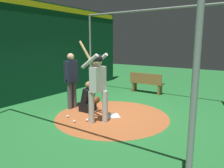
% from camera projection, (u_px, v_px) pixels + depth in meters
% --- Properties ---
extents(ground_plane, '(26.38, 26.38, 0.00)m').
position_uv_depth(ground_plane, '(112.00, 116.00, 6.23)').
color(ground_plane, '#287A38').
extents(dirt_circle, '(3.25, 3.25, 0.01)m').
position_uv_depth(dirt_circle, '(112.00, 116.00, 6.23)').
color(dirt_circle, '#B76033').
rests_on(dirt_circle, ground).
extents(home_plate, '(0.59, 0.59, 0.01)m').
position_uv_depth(home_plate, '(112.00, 116.00, 6.23)').
color(home_plate, white).
rests_on(home_plate, dirt_circle).
extents(batter, '(0.68, 0.49, 2.14)m').
position_uv_depth(batter, '(98.00, 82.00, 5.54)').
color(batter, '#BCBCC0').
rests_on(batter, ground).
extents(catcher, '(0.58, 0.40, 0.94)m').
position_uv_depth(catcher, '(89.00, 100.00, 6.63)').
color(catcher, black).
rests_on(catcher, ground).
extents(umpire, '(0.22, 0.49, 1.77)m').
position_uv_depth(umpire, '(71.00, 78.00, 6.84)').
color(umpire, '#4C4C51').
rests_on(umpire, ground).
extents(back_wall, '(0.23, 10.38, 3.57)m').
position_uv_depth(back_wall, '(32.00, 51.00, 7.81)').
color(back_wall, '#0C3D26').
rests_on(back_wall, ground).
extents(cage_frame, '(5.59, 4.91, 3.26)m').
position_uv_depth(cage_frame, '(112.00, 37.00, 5.81)').
color(cage_frame, gray).
rests_on(cage_frame, ground).
extents(bench, '(1.41, 0.36, 0.85)m').
position_uv_depth(bench, '(146.00, 83.00, 9.05)').
color(bench, olive).
rests_on(bench, ground).
extents(baseball_0, '(0.07, 0.07, 0.07)m').
position_uv_depth(baseball_0, '(68.00, 116.00, 6.11)').
color(baseball_0, white).
rests_on(baseball_0, dirt_circle).
extents(baseball_1, '(0.07, 0.07, 0.07)m').
position_uv_depth(baseball_1, '(87.00, 120.00, 5.81)').
color(baseball_1, white).
rests_on(baseball_1, dirt_circle).
extents(baseball_2, '(0.07, 0.07, 0.07)m').
position_uv_depth(baseball_2, '(74.00, 121.00, 5.71)').
color(baseball_2, white).
rests_on(baseball_2, dirt_circle).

